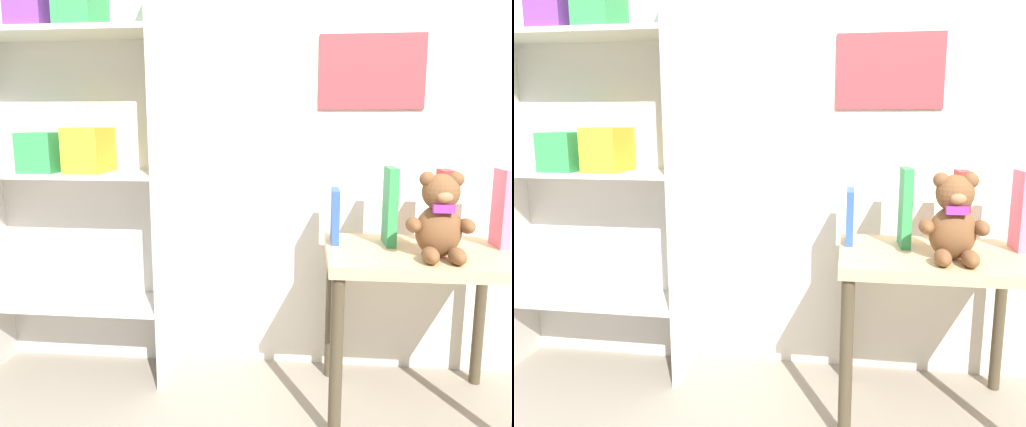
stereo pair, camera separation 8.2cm
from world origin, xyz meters
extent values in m
cube|color=silver|center=(0.00, 1.33, 1.25)|extent=(4.80, 0.06, 2.50)
cube|color=#A8383D|center=(0.20, 1.30, 1.14)|extent=(0.38, 0.01, 0.27)
cube|color=beige|center=(-0.54, 1.15, 0.77)|extent=(0.02, 0.26, 1.54)
cube|color=beige|center=(-0.89, 1.27, 0.77)|extent=(0.72, 0.02, 1.54)
cube|color=beige|center=(-0.89, 1.15, 0.28)|extent=(0.68, 0.24, 0.02)
cube|color=beige|center=(-0.89, 1.15, 0.77)|extent=(0.68, 0.24, 0.02)
cube|color=beige|center=(-0.89, 1.15, 1.27)|extent=(0.68, 0.24, 0.02)
cube|color=purple|center=(-0.98, 1.14, 1.37)|extent=(0.13, 0.18, 0.19)
cube|color=#33934C|center=(-0.98, 1.14, 0.85)|extent=(0.13, 0.18, 0.14)
cube|color=gold|center=(-0.81, 1.14, 0.86)|extent=(0.13, 0.18, 0.16)
cube|color=tan|center=(0.34, 1.01, 0.54)|extent=(0.60, 0.46, 0.04)
cylinder|color=#453A29|center=(0.07, 0.81, 0.26)|extent=(0.04, 0.04, 0.52)
cylinder|color=#453A29|center=(0.07, 1.21, 0.26)|extent=(0.04, 0.04, 0.52)
cylinder|color=#453A29|center=(0.61, 1.21, 0.26)|extent=(0.04, 0.04, 0.52)
ellipsoid|color=brown|center=(0.37, 0.93, 0.63)|extent=(0.14, 0.10, 0.16)
sphere|color=brown|center=(0.37, 0.93, 0.75)|extent=(0.11, 0.11, 0.11)
sphere|color=brown|center=(0.33, 0.93, 0.79)|extent=(0.05, 0.05, 0.05)
sphere|color=brown|center=(0.41, 0.93, 0.79)|extent=(0.05, 0.05, 0.05)
ellipsoid|color=#9B6842|center=(0.37, 0.89, 0.74)|extent=(0.05, 0.03, 0.03)
ellipsoid|color=brown|center=(0.29, 0.92, 0.65)|extent=(0.04, 0.09, 0.04)
ellipsoid|color=brown|center=(0.45, 0.92, 0.65)|extent=(0.04, 0.09, 0.04)
ellipsoid|color=brown|center=(0.33, 0.85, 0.58)|extent=(0.05, 0.10, 0.05)
ellipsoid|color=brown|center=(0.41, 0.85, 0.58)|extent=(0.05, 0.10, 0.05)
cube|color=#992D93|center=(0.37, 0.89, 0.71)|extent=(0.06, 0.02, 0.02)
cube|color=#2D51B7|center=(0.07, 1.10, 0.64)|extent=(0.02, 0.15, 0.18)
cube|color=#33934C|center=(0.25, 1.08, 0.68)|extent=(0.03, 0.13, 0.26)
cube|color=red|center=(0.43, 1.10, 0.68)|extent=(0.04, 0.11, 0.25)
cube|color=#D17093|center=(0.61, 1.09, 0.68)|extent=(0.03, 0.11, 0.26)
camera|label=1|loc=(-0.02, -0.59, 0.96)|focal=35.00mm
camera|label=2|loc=(0.06, -0.58, 0.96)|focal=35.00mm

